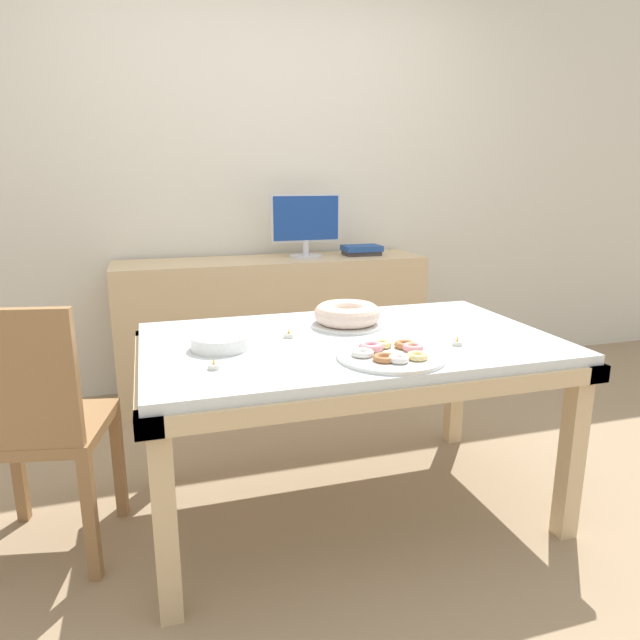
{
  "coord_description": "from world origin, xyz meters",
  "views": [
    {
      "loc": [
        -0.72,
        -1.96,
        1.32
      ],
      "look_at": [
        -0.1,
        0.07,
        0.78
      ],
      "focal_mm": 32.0,
      "sensor_mm": 36.0,
      "label": 1
    }
  ],
  "objects_px": {
    "computer_monitor": "(306,226)",
    "tealight_left_edge": "(289,335)",
    "cake_chocolate_round": "(347,315)",
    "chair": "(33,423)",
    "tealight_near_cakes": "(214,366)",
    "tealight_centre": "(457,343)",
    "plate_stack": "(220,342)",
    "book_stack": "(362,250)",
    "pastry_platter": "(391,354)"
  },
  "relations": [
    {
      "from": "computer_monitor",
      "to": "tealight_left_edge",
      "type": "distance_m",
      "value": 1.39
    },
    {
      "from": "cake_chocolate_round",
      "to": "chair",
      "type": "bearing_deg",
      "value": -171.47
    },
    {
      "from": "tealight_near_cakes",
      "to": "computer_monitor",
      "type": "bearing_deg",
      "value": 64.63
    },
    {
      "from": "cake_chocolate_round",
      "to": "tealight_centre",
      "type": "bearing_deg",
      "value": -52.5
    },
    {
      "from": "chair",
      "to": "plate_stack",
      "type": "height_order",
      "value": "chair"
    },
    {
      "from": "chair",
      "to": "book_stack",
      "type": "bearing_deg",
      "value": 38.96
    },
    {
      "from": "tealight_left_edge",
      "to": "tealight_near_cakes",
      "type": "relative_size",
      "value": 1.0
    },
    {
      "from": "tealight_near_cakes",
      "to": "tealight_centre",
      "type": "bearing_deg",
      "value": 0.44
    },
    {
      "from": "chair",
      "to": "computer_monitor",
      "type": "distance_m",
      "value": 1.97
    },
    {
      "from": "book_stack",
      "to": "cake_chocolate_round",
      "type": "distance_m",
      "value": 1.3
    },
    {
      "from": "plate_stack",
      "to": "tealight_left_edge",
      "type": "distance_m",
      "value": 0.28
    },
    {
      "from": "chair",
      "to": "plate_stack",
      "type": "relative_size",
      "value": 4.48
    },
    {
      "from": "pastry_platter",
      "to": "computer_monitor",
      "type": "bearing_deg",
      "value": 84.4
    },
    {
      "from": "pastry_platter",
      "to": "plate_stack",
      "type": "relative_size",
      "value": 1.77
    },
    {
      "from": "tealight_near_cakes",
      "to": "pastry_platter",
      "type": "bearing_deg",
      "value": -5.66
    },
    {
      "from": "tealight_near_cakes",
      "to": "plate_stack",
      "type": "bearing_deg",
      "value": 77.43
    },
    {
      "from": "plate_stack",
      "to": "tealight_centre",
      "type": "distance_m",
      "value": 0.86
    },
    {
      "from": "pastry_platter",
      "to": "tealight_left_edge",
      "type": "distance_m",
      "value": 0.44
    },
    {
      "from": "book_stack",
      "to": "tealight_near_cakes",
      "type": "relative_size",
      "value": 5.87
    },
    {
      "from": "tealight_left_edge",
      "to": "tealight_near_cakes",
      "type": "distance_m",
      "value": 0.43
    },
    {
      "from": "computer_monitor",
      "to": "tealight_left_edge",
      "type": "relative_size",
      "value": 10.6
    },
    {
      "from": "plate_stack",
      "to": "tealight_left_edge",
      "type": "height_order",
      "value": "plate_stack"
    },
    {
      "from": "tealight_left_edge",
      "to": "chair",
      "type": "bearing_deg",
      "value": -174.96
    },
    {
      "from": "pastry_platter",
      "to": "tealight_left_edge",
      "type": "xyz_separation_m",
      "value": [
        -0.27,
        0.35,
        -0.0
      ]
    },
    {
      "from": "tealight_centre",
      "to": "cake_chocolate_round",
      "type": "bearing_deg",
      "value": 127.5
    },
    {
      "from": "tealight_near_cakes",
      "to": "tealight_centre",
      "type": "distance_m",
      "value": 0.88
    },
    {
      "from": "pastry_platter",
      "to": "tealight_left_edge",
      "type": "relative_size",
      "value": 9.3
    },
    {
      "from": "chair",
      "to": "book_stack",
      "type": "height_order",
      "value": "chair"
    },
    {
      "from": "chair",
      "to": "pastry_platter",
      "type": "bearing_deg",
      "value": -12.87
    },
    {
      "from": "plate_stack",
      "to": "tealight_left_edge",
      "type": "relative_size",
      "value": 5.25
    },
    {
      "from": "pastry_platter",
      "to": "tealight_left_edge",
      "type": "height_order",
      "value": "pastry_platter"
    },
    {
      "from": "plate_stack",
      "to": "tealight_near_cakes",
      "type": "height_order",
      "value": "plate_stack"
    },
    {
      "from": "chair",
      "to": "tealight_near_cakes",
      "type": "xyz_separation_m",
      "value": [
        0.58,
        -0.21,
        0.21
      ]
    },
    {
      "from": "chair",
      "to": "pastry_platter",
      "type": "distance_m",
      "value": 1.22
    },
    {
      "from": "pastry_platter",
      "to": "tealight_near_cakes",
      "type": "relative_size",
      "value": 9.3
    },
    {
      "from": "book_stack",
      "to": "tealight_near_cakes",
      "type": "xyz_separation_m",
      "value": [
        -1.11,
        -1.58,
        -0.14
      ]
    },
    {
      "from": "chair",
      "to": "tealight_centre",
      "type": "relative_size",
      "value": 23.5
    },
    {
      "from": "chair",
      "to": "tealight_centre",
      "type": "distance_m",
      "value": 1.49
    },
    {
      "from": "plate_stack",
      "to": "tealight_centre",
      "type": "xyz_separation_m",
      "value": [
        0.83,
        -0.21,
        -0.01
      ]
    },
    {
      "from": "pastry_platter",
      "to": "tealight_centre",
      "type": "distance_m",
      "value": 0.3
    },
    {
      "from": "pastry_platter",
      "to": "tealight_centre",
      "type": "height_order",
      "value": "pastry_platter"
    },
    {
      "from": "cake_chocolate_round",
      "to": "plate_stack",
      "type": "bearing_deg",
      "value": -162.94
    },
    {
      "from": "book_stack",
      "to": "tealight_centre",
      "type": "relative_size",
      "value": 5.87
    },
    {
      "from": "book_stack",
      "to": "tealight_left_edge",
      "type": "bearing_deg",
      "value": -121.55
    },
    {
      "from": "book_stack",
      "to": "plate_stack",
      "type": "height_order",
      "value": "book_stack"
    },
    {
      "from": "cake_chocolate_round",
      "to": "tealight_near_cakes",
      "type": "relative_size",
      "value": 7.43
    },
    {
      "from": "cake_chocolate_round",
      "to": "tealight_left_edge",
      "type": "relative_size",
      "value": 7.43
    },
    {
      "from": "cake_chocolate_round",
      "to": "tealight_centre",
      "type": "distance_m",
      "value": 0.48
    },
    {
      "from": "book_stack",
      "to": "tealight_centre",
      "type": "xyz_separation_m",
      "value": [
        -0.23,
        -1.57,
        -0.14
      ]
    },
    {
      "from": "chair",
      "to": "computer_monitor",
      "type": "bearing_deg",
      "value": 45.78
    }
  ]
}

